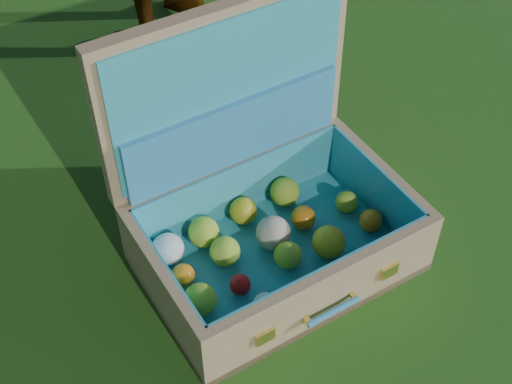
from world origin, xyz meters
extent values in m
plane|color=#215114|center=(0.00, 0.00, 0.00)|extent=(60.00, 60.00, 0.00)
cube|color=tan|center=(0.15, -0.08, 0.01)|extent=(0.67, 0.49, 0.02)
cube|color=tan|center=(0.13, -0.27, 0.09)|extent=(0.63, 0.10, 0.19)
cube|color=tan|center=(0.18, 0.12, 0.09)|extent=(0.63, 0.10, 0.19)
cube|color=tan|center=(-0.15, -0.04, 0.09)|extent=(0.07, 0.37, 0.19)
cube|color=tan|center=(0.45, -0.11, 0.09)|extent=(0.07, 0.37, 0.19)
cube|color=teal|center=(0.15, -0.08, 0.03)|extent=(0.62, 0.44, 0.01)
cube|color=teal|center=(0.13, -0.26, 0.11)|extent=(0.58, 0.07, 0.17)
cube|color=teal|center=(0.17, 0.11, 0.11)|extent=(0.58, 0.07, 0.17)
cube|color=teal|center=(-0.13, -0.04, 0.11)|extent=(0.05, 0.37, 0.17)
cube|color=teal|center=(0.44, -0.11, 0.11)|extent=(0.05, 0.37, 0.17)
cube|color=tan|center=(0.18, 0.15, 0.40)|extent=(0.63, 0.12, 0.42)
cube|color=teal|center=(0.18, 0.13, 0.40)|extent=(0.58, 0.08, 0.37)
cube|color=teal|center=(0.18, 0.12, 0.28)|extent=(0.56, 0.09, 0.18)
cube|color=#F2C659|center=(-0.04, -0.27, 0.09)|extent=(0.05, 0.01, 0.04)
cube|color=#F2C659|center=(0.30, -0.31, 0.09)|extent=(0.05, 0.01, 0.04)
cylinder|color=teal|center=(0.13, -0.30, 0.08)|extent=(0.14, 0.03, 0.01)
cube|color=#F2C659|center=(0.07, -0.29, 0.08)|extent=(0.01, 0.02, 0.01)
cube|color=#F2C659|center=(0.19, -0.30, 0.08)|extent=(0.01, 0.02, 0.01)
sphere|color=beige|center=(-0.11, -0.19, 0.06)|extent=(0.07, 0.07, 0.07)
sphere|color=silver|center=(0.03, -0.18, 0.06)|extent=(0.06, 0.06, 0.06)
sphere|color=#101553|center=(0.15, -0.22, 0.06)|extent=(0.07, 0.07, 0.07)
sphere|color=red|center=(0.27, -0.22, 0.05)|extent=(0.05, 0.05, 0.05)
sphere|color=#101553|center=(0.36, -0.24, 0.06)|extent=(0.06, 0.06, 0.06)
sphere|color=#AFCB31|center=(-0.08, -0.09, 0.07)|extent=(0.08, 0.08, 0.08)
sphere|color=red|center=(0.02, -0.10, 0.05)|extent=(0.05, 0.05, 0.05)
sphere|color=#AFCB31|center=(0.16, -0.11, 0.06)|extent=(0.07, 0.07, 0.07)
sphere|color=gold|center=(0.26, -0.14, 0.07)|extent=(0.08, 0.08, 0.08)
sphere|color=orange|center=(0.40, -0.15, 0.06)|extent=(0.06, 0.06, 0.06)
sphere|color=orange|center=(-0.07, 0.00, 0.06)|extent=(0.06, 0.06, 0.06)
sphere|color=#AFCB31|center=(0.05, -0.01, 0.07)|extent=(0.07, 0.07, 0.07)
sphere|color=beige|center=(0.17, -0.04, 0.07)|extent=(0.09, 0.09, 0.09)
sphere|color=orange|center=(0.27, -0.04, 0.06)|extent=(0.06, 0.06, 0.06)
sphere|color=#AFCB31|center=(0.39, -0.06, 0.06)|extent=(0.06, 0.06, 0.06)
sphere|color=silver|center=(-0.06, 0.08, 0.07)|extent=(0.08, 0.08, 0.08)
sphere|color=#AFCB31|center=(0.04, 0.07, 0.07)|extent=(0.08, 0.08, 0.08)
sphere|color=gold|center=(0.16, 0.07, 0.06)|extent=(0.07, 0.07, 0.07)
sphere|color=#AFCB31|center=(0.28, 0.05, 0.07)|extent=(0.08, 0.08, 0.08)
camera|label=1|loc=(-0.56, -0.91, 1.40)|focal=50.00mm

